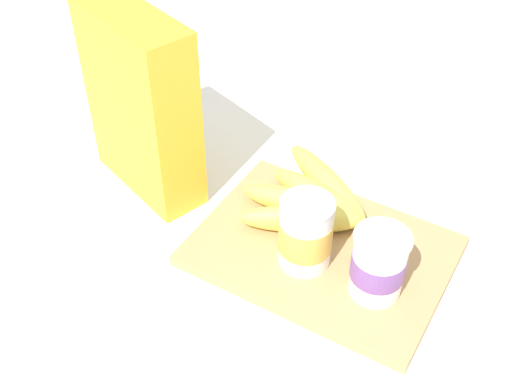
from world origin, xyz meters
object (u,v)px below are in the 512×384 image
cutting_board (322,251)px  yogurt_cup_front (378,264)px  yogurt_cup_back (306,233)px  banana_bunch (312,200)px  cereal_box (142,105)px

cutting_board → yogurt_cup_front: yogurt_cup_front is taller
yogurt_cup_back → banana_bunch: bearing=-68.8°
yogurt_cup_front → yogurt_cup_back: yogurt_cup_back is taller
cutting_board → banana_bunch: banana_bunch is taller
cutting_board → cereal_box: 0.32m
cutting_board → yogurt_cup_back: (0.01, 0.03, 0.06)m
cereal_box → yogurt_cup_front: 0.39m
cutting_board → cereal_box: size_ratio=1.20×
yogurt_cup_front → banana_bunch: yogurt_cup_front is taller
cereal_box → yogurt_cup_front: bearing=-167.1°
cutting_board → banana_bunch: size_ratio=1.54×
yogurt_cup_front → yogurt_cup_back: 0.10m
yogurt_cup_back → yogurt_cup_front: bearing=-179.9°
yogurt_cup_back → banana_bunch: size_ratio=0.47×
cereal_box → yogurt_cup_front: cereal_box is taller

